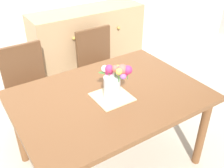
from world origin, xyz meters
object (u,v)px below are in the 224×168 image
Objects in this scene: dining_table at (110,103)px; chair_left at (28,84)px; dresser at (89,48)px; chair_right at (99,63)px; flower_vase at (114,80)px.

chair_left reaches higher than dining_table.
dresser is at bearing -153.37° from chair_left.
chair_left is 1.04m from dresser.
chair_right is at bearing -180.00° from chair_left.
dining_table is at bearing 115.10° from chair_left.
dresser reaches higher than chair_right.
chair_left is 0.64× the size of dresser.
flower_vase is at bearing 114.31° from chair_left.
dresser is (0.53, 1.33, -0.15)m from dining_table.
flower_vase is at bearing -80.66° from dining_table.
chair_right reaches higher than dining_table.
chair_left is (-0.40, 0.86, -0.13)m from dining_table.
chair_right is 0.64× the size of dresser.
dining_table is at bearing 99.34° from flower_vase.
chair_right is at bearing 66.56° from flower_vase.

